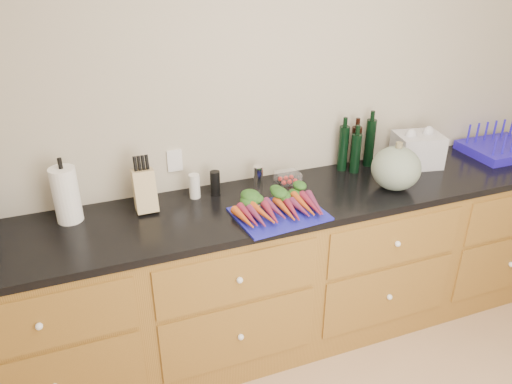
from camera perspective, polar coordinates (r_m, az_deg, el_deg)
name	(u,v)px	position (r m, az deg, el deg)	size (l,w,h in m)	color
wall_back	(276,114)	(2.85, 2.28, 8.87)	(4.10, 0.05, 2.60)	#B8AE99
cabinets	(295,270)	(2.97, 4.48, -8.86)	(3.60, 0.64, 0.90)	brown
countertop	(298,199)	(2.72, 4.79, -0.78)	(3.64, 0.62, 0.04)	black
cutting_board	(279,214)	(2.52, 2.67, -2.52)	(0.44, 0.33, 0.01)	#19199D
carrots	(276,205)	(2.54, 2.31, -1.48)	(0.43, 0.32, 0.06)	#C94E17
squash	(396,168)	(2.84, 15.71, 2.63)	(0.27, 0.27, 0.24)	#5D6E5C
paper_towel	(66,195)	(2.57, -20.88, -0.32)	(0.12, 0.12, 0.28)	white
knife_block	(145,190)	(2.58, -12.61, 0.17)	(0.11, 0.11, 0.21)	#CEB879
grinder_salt	(195,186)	(2.68, -7.04, 0.67)	(0.06, 0.06, 0.13)	silver
grinder_pepper	(215,183)	(2.70, -4.69, 1.05)	(0.05, 0.05, 0.13)	black
canister_chrome	(258,177)	(2.78, 0.25, 1.77)	(0.05, 0.05, 0.12)	white
tomato_box	(288,178)	(2.85, 3.66, 1.66)	(0.13, 0.10, 0.06)	white
bottles	(356,148)	(3.04, 11.39, 4.99)	(0.24, 0.12, 0.29)	black
grocery_bag	(417,150)	(3.20, 17.94, 4.62)	(0.27, 0.22, 0.20)	silver
dish_rack	(501,147)	(3.61, 26.20, 4.65)	(0.45, 0.36, 0.18)	#2316C2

